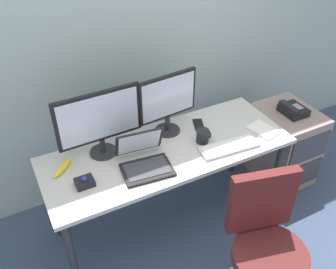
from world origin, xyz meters
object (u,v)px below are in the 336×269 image
(coffee_mug, at_px, (203,136))
(monitor_main, at_px, (99,120))
(trackball_mouse, at_px, (85,182))
(banana, at_px, (63,167))
(file_cabinet, at_px, (284,145))
(monitor_side, at_px, (168,100))
(desk_phone, at_px, (293,110))
(keyboard, at_px, (229,147))
(cell_phone, at_px, (199,125))
(paper_notepad, at_px, (263,130))
(office_chair, at_px, (264,252))
(laptop, at_px, (144,159))

(coffee_mug, bearing_deg, monitor_main, 162.91)
(trackball_mouse, height_order, banana, trackball_mouse)
(file_cabinet, xyz_separation_m, banana, (-1.80, 0.09, 0.41))
(coffee_mug, bearing_deg, trackball_mouse, -177.46)
(monitor_side, relative_size, coffee_mug, 4.57)
(desk_phone, bearing_deg, keyboard, -165.54)
(trackball_mouse, xyz_separation_m, cell_phone, (0.92, 0.22, -0.02))
(monitor_main, bearing_deg, file_cabinet, -5.10)
(cell_phone, bearing_deg, keyboard, -62.17)
(trackball_mouse, distance_m, cell_phone, 0.95)
(monitor_main, bearing_deg, banana, -171.15)
(paper_notepad, bearing_deg, keyboard, -170.66)
(banana, bearing_deg, keyboard, -16.10)
(trackball_mouse, bearing_deg, paper_notepad, -2.35)
(office_chair, distance_m, paper_notepad, 0.87)
(monitor_main, height_order, keyboard, monitor_main)
(desk_phone, xyz_separation_m, monitor_side, (-1.02, 0.18, 0.28))
(file_cabinet, relative_size, trackball_mouse, 5.99)
(office_chair, relative_size, monitor_main, 1.65)
(keyboard, xyz_separation_m, coffee_mug, (-0.12, 0.15, 0.04))
(trackball_mouse, relative_size, paper_notepad, 0.53)
(office_chair, xyz_separation_m, trackball_mouse, (-0.83, 0.72, 0.33))
(monitor_main, xyz_separation_m, monitor_side, (0.49, 0.02, -0.01))
(monitor_side, bearing_deg, desk_phone, -9.71)
(trackball_mouse, bearing_deg, coffee_mug, 2.54)
(file_cabinet, bearing_deg, trackball_mouse, -176.66)
(keyboard, bearing_deg, cell_phone, 96.92)
(file_cabinet, distance_m, monitor_main, 1.66)
(laptop, height_order, paper_notepad, laptop)
(desk_phone, distance_m, office_chair, 1.23)
(laptop, xyz_separation_m, trackball_mouse, (-0.39, 0.01, -0.03))
(laptop, distance_m, coffee_mug, 0.46)
(monitor_side, bearing_deg, trackball_mouse, -159.42)
(monitor_main, bearing_deg, desk_phone, -5.75)
(laptop, height_order, cell_phone, laptop)
(office_chair, distance_m, monitor_main, 1.28)
(desk_phone, height_order, monitor_side, monitor_side)
(office_chair, height_order, coffee_mug, office_chair)
(paper_notepad, height_order, cell_phone, paper_notepad)
(office_chair, xyz_separation_m, cell_phone, (0.09, 0.94, 0.31))
(desk_phone, xyz_separation_m, cell_phone, (-0.79, 0.13, 0.03))
(desk_phone, height_order, office_chair, office_chair)
(file_cabinet, distance_m, trackball_mouse, 1.77)
(file_cabinet, height_order, laptop, laptop)
(office_chair, height_order, paper_notepad, office_chair)
(cell_phone, bearing_deg, monitor_side, -168.85)
(monitor_main, height_order, trackball_mouse, monitor_main)
(office_chair, bearing_deg, coffee_mug, 88.72)
(monitor_side, bearing_deg, file_cabinet, -8.75)
(coffee_mug, xyz_separation_m, paper_notepad, (0.46, -0.09, -0.04))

